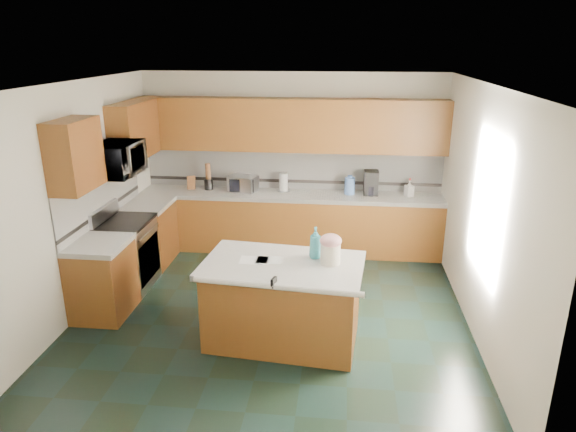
# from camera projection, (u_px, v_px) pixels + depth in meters

# --- Properties ---
(floor) EXTENTS (4.60, 4.60, 0.00)m
(floor) POSITION_uv_depth(u_px,v_px,m) (273.00, 312.00, 6.24)
(floor) COLOR black
(floor) RESTS_ON ground
(ceiling) EXTENTS (4.60, 4.60, 0.00)m
(ceiling) POSITION_uv_depth(u_px,v_px,m) (270.00, 84.00, 5.37)
(ceiling) COLOR white
(ceiling) RESTS_ON ground
(wall_back) EXTENTS (4.60, 0.04, 2.70)m
(wall_back) POSITION_uv_depth(u_px,v_px,m) (292.00, 161.00, 7.98)
(wall_back) COLOR white
(wall_back) RESTS_ON ground
(wall_front) EXTENTS (4.60, 0.04, 2.70)m
(wall_front) POSITION_uv_depth(u_px,v_px,m) (226.00, 306.00, 3.62)
(wall_front) COLOR white
(wall_front) RESTS_ON ground
(wall_left) EXTENTS (0.04, 4.60, 2.70)m
(wall_left) POSITION_uv_depth(u_px,v_px,m) (77.00, 200.00, 6.04)
(wall_left) COLOR white
(wall_left) RESTS_ON ground
(wall_right) EXTENTS (0.04, 4.60, 2.70)m
(wall_right) POSITION_uv_depth(u_px,v_px,m) (483.00, 213.00, 5.56)
(wall_right) COLOR white
(wall_right) RESTS_ON ground
(back_base_cab) EXTENTS (4.60, 0.60, 0.86)m
(back_base_cab) POSITION_uv_depth(u_px,v_px,m) (290.00, 224.00, 7.98)
(back_base_cab) COLOR #351909
(back_base_cab) RESTS_ON ground
(back_countertop) EXTENTS (4.60, 0.64, 0.06)m
(back_countertop) POSITION_uv_depth(u_px,v_px,m) (290.00, 195.00, 7.83)
(back_countertop) COLOR white
(back_countertop) RESTS_ON back_base_cab
(back_upper_cab) EXTENTS (4.60, 0.33, 0.78)m
(back_upper_cab) POSITION_uv_depth(u_px,v_px,m) (291.00, 125.00, 7.62)
(back_upper_cab) COLOR #351909
(back_upper_cab) RESTS_ON wall_back
(back_backsplash) EXTENTS (4.60, 0.02, 0.63)m
(back_backsplash) POSITION_uv_depth(u_px,v_px,m) (292.00, 169.00, 7.99)
(back_backsplash) COLOR silver
(back_backsplash) RESTS_ON back_countertop
(back_accent_band) EXTENTS (4.60, 0.01, 0.05)m
(back_accent_band) POSITION_uv_depth(u_px,v_px,m) (292.00, 181.00, 8.05)
(back_accent_band) COLOR black
(back_accent_band) RESTS_ON back_countertop
(left_base_cab_rear) EXTENTS (0.60, 0.82, 0.86)m
(left_base_cab_rear) POSITION_uv_depth(u_px,v_px,m) (149.00, 235.00, 7.52)
(left_base_cab_rear) COLOR #351909
(left_base_cab_rear) RESTS_ON ground
(left_counter_rear) EXTENTS (0.64, 0.82, 0.06)m
(left_counter_rear) POSITION_uv_depth(u_px,v_px,m) (147.00, 205.00, 7.37)
(left_counter_rear) COLOR white
(left_counter_rear) RESTS_ON left_base_cab_rear
(left_base_cab_front) EXTENTS (0.60, 0.72, 0.86)m
(left_base_cab_front) POSITION_uv_depth(u_px,v_px,m) (103.00, 281.00, 6.08)
(left_base_cab_front) COLOR #351909
(left_base_cab_front) RESTS_ON ground
(left_counter_front) EXTENTS (0.64, 0.72, 0.06)m
(left_counter_front) POSITION_uv_depth(u_px,v_px,m) (98.00, 245.00, 5.93)
(left_counter_front) COLOR white
(left_counter_front) RESTS_ON left_base_cab_front
(left_backsplash) EXTENTS (0.02, 2.30, 0.63)m
(left_backsplash) POSITION_uv_depth(u_px,v_px,m) (101.00, 196.00, 6.59)
(left_backsplash) COLOR silver
(left_backsplash) RESTS_ON wall_left
(left_accent_band) EXTENTS (0.01, 2.30, 0.05)m
(left_accent_band) POSITION_uv_depth(u_px,v_px,m) (104.00, 210.00, 6.65)
(left_accent_band) COLOR black
(left_accent_band) RESTS_ON wall_left
(left_upper_cab_rear) EXTENTS (0.33, 1.09, 0.78)m
(left_upper_cab_rear) POSITION_uv_depth(u_px,v_px,m) (134.00, 130.00, 7.17)
(left_upper_cab_rear) COLOR #351909
(left_upper_cab_rear) RESTS_ON wall_left
(left_upper_cab_front) EXTENTS (0.33, 0.72, 0.78)m
(left_upper_cab_front) POSITION_uv_depth(u_px,v_px,m) (75.00, 155.00, 5.60)
(left_upper_cab_front) COLOR #351909
(left_upper_cab_front) RESTS_ON wall_left
(range_body) EXTENTS (0.60, 0.76, 0.88)m
(range_body) POSITION_uv_depth(u_px,v_px,m) (128.00, 255.00, 6.77)
(range_body) COLOR #B7B7BC
(range_body) RESTS_ON ground
(range_oven_door) EXTENTS (0.02, 0.68, 0.55)m
(range_oven_door) POSITION_uv_depth(u_px,v_px,m) (149.00, 259.00, 6.75)
(range_oven_door) COLOR black
(range_oven_door) RESTS_ON range_body
(range_cooktop) EXTENTS (0.62, 0.78, 0.04)m
(range_cooktop) POSITION_uv_depth(u_px,v_px,m) (124.00, 223.00, 6.62)
(range_cooktop) COLOR black
(range_cooktop) RESTS_ON range_body
(range_handle) EXTENTS (0.02, 0.66, 0.02)m
(range_handle) POSITION_uv_depth(u_px,v_px,m) (149.00, 232.00, 6.63)
(range_handle) COLOR #B7B7BC
(range_handle) RESTS_ON range_body
(range_backguard) EXTENTS (0.06, 0.76, 0.18)m
(range_backguard) POSITION_uv_depth(u_px,v_px,m) (104.00, 213.00, 6.61)
(range_backguard) COLOR #B7B7BC
(range_backguard) RESTS_ON range_body
(microwave) EXTENTS (0.50, 0.73, 0.41)m
(microwave) POSITION_uv_depth(u_px,v_px,m) (117.00, 159.00, 6.35)
(microwave) COLOR #B7B7BC
(microwave) RESTS_ON wall_left
(island_base) EXTENTS (1.65, 1.05, 0.86)m
(island_base) POSITION_uv_depth(u_px,v_px,m) (283.00, 304.00, 5.53)
(island_base) COLOR #351909
(island_base) RESTS_ON ground
(island_top) EXTENTS (1.76, 1.16, 0.06)m
(island_top) POSITION_uv_depth(u_px,v_px,m) (283.00, 265.00, 5.38)
(island_top) COLOR white
(island_top) RESTS_ON island_base
(island_bullnose) EXTENTS (1.67, 0.22, 0.06)m
(island_bullnose) POSITION_uv_depth(u_px,v_px,m) (277.00, 287.00, 4.91)
(island_bullnose) COLOR white
(island_bullnose) RESTS_ON island_base
(treat_jar) EXTENTS (0.21, 0.21, 0.22)m
(treat_jar) POSITION_uv_depth(u_px,v_px,m) (330.00, 254.00, 5.33)
(treat_jar) COLOR white
(treat_jar) RESTS_ON island_top
(treat_jar_lid) EXTENTS (0.23, 0.23, 0.14)m
(treat_jar_lid) POSITION_uv_depth(u_px,v_px,m) (331.00, 241.00, 5.28)
(treat_jar_lid) COLOR pink
(treat_jar_lid) RESTS_ON treat_jar
(treat_jar_knob) EXTENTS (0.07, 0.03, 0.03)m
(treat_jar_knob) POSITION_uv_depth(u_px,v_px,m) (331.00, 236.00, 5.26)
(treat_jar_knob) COLOR tan
(treat_jar_knob) RESTS_ON treat_jar_lid
(treat_jar_knob_end_l) EXTENTS (0.04, 0.04, 0.04)m
(treat_jar_knob_end_l) POSITION_uv_depth(u_px,v_px,m) (327.00, 236.00, 5.27)
(treat_jar_knob_end_l) COLOR tan
(treat_jar_knob_end_l) RESTS_ON treat_jar_lid
(treat_jar_knob_end_r) EXTENTS (0.04, 0.04, 0.04)m
(treat_jar_knob_end_r) POSITION_uv_depth(u_px,v_px,m) (335.00, 237.00, 5.26)
(treat_jar_knob_end_r) COLOR tan
(treat_jar_knob_end_r) RESTS_ON treat_jar_lid
(soap_bottle_island) EXTENTS (0.14, 0.14, 0.34)m
(soap_bottle_island) POSITION_uv_depth(u_px,v_px,m) (315.00, 243.00, 5.45)
(soap_bottle_island) COLOR teal
(soap_bottle_island) RESTS_ON island_top
(paper_sheet_a) EXTENTS (0.29, 0.22, 0.00)m
(paper_sheet_a) POSITION_uv_depth(u_px,v_px,m) (270.00, 260.00, 5.44)
(paper_sheet_a) COLOR white
(paper_sheet_a) RESTS_ON island_top
(paper_sheet_b) EXTENTS (0.31, 0.23, 0.00)m
(paper_sheet_b) POSITION_uv_depth(u_px,v_px,m) (254.00, 260.00, 5.43)
(paper_sheet_b) COLOR white
(paper_sheet_b) RESTS_ON island_top
(clamp_body) EXTENTS (0.05, 0.10, 0.08)m
(clamp_body) POSITION_uv_depth(u_px,v_px,m) (274.00, 282.00, 4.92)
(clamp_body) COLOR black
(clamp_body) RESTS_ON island_top
(clamp_handle) EXTENTS (0.02, 0.07, 0.02)m
(clamp_handle) POSITION_uv_depth(u_px,v_px,m) (273.00, 286.00, 4.87)
(clamp_handle) COLOR black
(clamp_handle) RESTS_ON island_top
(knife_block) EXTENTS (0.14, 0.18, 0.23)m
(knife_block) POSITION_uv_depth(u_px,v_px,m) (191.00, 183.00, 7.99)
(knife_block) COLOR #472814
(knife_block) RESTS_ON back_countertop
(utensil_crock) EXTENTS (0.13, 0.13, 0.17)m
(utensil_crock) POSITION_uv_depth(u_px,v_px,m) (209.00, 184.00, 8.00)
(utensil_crock) COLOR black
(utensil_crock) RESTS_ON back_countertop
(utensil_bundle) EXTENTS (0.08, 0.08, 0.25)m
(utensil_bundle) POSITION_uv_depth(u_px,v_px,m) (208.00, 171.00, 7.93)
(utensil_bundle) COLOR #472814
(utensil_bundle) RESTS_ON utensil_crock
(toaster_oven) EXTENTS (0.48, 0.39, 0.24)m
(toaster_oven) POSITION_uv_depth(u_px,v_px,m) (243.00, 184.00, 7.91)
(toaster_oven) COLOR #B7B7BC
(toaster_oven) RESTS_ON back_countertop
(toaster_oven_door) EXTENTS (0.37, 0.01, 0.20)m
(toaster_oven_door) POSITION_uv_depth(u_px,v_px,m) (241.00, 186.00, 7.78)
(toaster_oven_door) COLOR black
(toaster_oven_door) RESTS_ON toaster_oven
(paper_towel) EXTENTS (0.13, 0.13, 0.29)m
(paper_towel) POSITION_uv_depth(u_px,v_px,m) (284.00, 182.00, 7.88)
(paper_towel) COLOR white
(paper_towel) RESTS_ON back_countertop
(paper_towel_base) EXTENTS (0.19, 0.19, 0.01)m
(paper_towel_base) POSITION_uv_depth(u_px,v_px,m) (284.00, 191.00, 7.92)
(paper_towel_base) COLOR #B7B7BC
(paper_towel_base) RESTS_ON back_countertop
(water_jug) EXTENTS (0.15, 0.15, 0.25)m
(water_jug) POSITION_uv_depth(u_px,v_px,m) (350.00, 186.00, 7.75)
(water_jug) COLOR #5983D4
(water_jug) RESTS_ON back_countertop
(water_jug_neck) EXTENTS (0.07, 0.07, 0.04)m
(water_jug_neck) POSITION_uv_depth(u_px,v_px,m) (350.00, 177.00, 7.70)
(water_jug_neck) COLOR #5983D4
(water_jug_neck) RESTS_ON water_jug
(coffee_maker) EXTENTS (0.21, 0.24, 0.36)m
(coffee_maker) POSITION_uv_depth(u_px,v_px,m) (371.00, 183.00, 7.71)
(coffee_maker) COLOR black
(coffee_maker) RESTS_ON back_countertop
(coffee_carafe) EXTENTS (0.15, 0.15, 0.15)m
(coffee_carafe) POSITION_uv_depth(u_px,v_px,m) (371.00, 191.00, 7.70)
(coffee_carafe) COLOR black
(coffee_carafe) RESTS_ON back_countertop
(soap_bottle_back) EXTENTS (0.15, 0.15, 0.24)m
(soap_bottle_back) POSITION_uv_depth(u_px,v_px,m) (409.00, 188.00, 7.65)
(soap_bottle_back) COLOR white
(soap_bottle_back) RESTS_ON back_countertop
(soap_back_cap) EXTENTS (0.02, 0.02, 0.03)m
(soap_back_cap) POSITION_uv_depth(u_px,v_px,m) (410.00, 179.00, 7.60)
(soap_back_cap) COLOR red
(soap_back_cap) RESTS_ON soap_bottle_back
(window_light_proxy) EXTENTS (0.02, 1.40, 1.10)m
(window_light_proxy) POSITION_uv_depth(u_px,v_px,m) (487.00, 206.00, 5.33)
(window_light_proxy) COLOR white
(window_light_proxy) RESTS_ON wall_right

